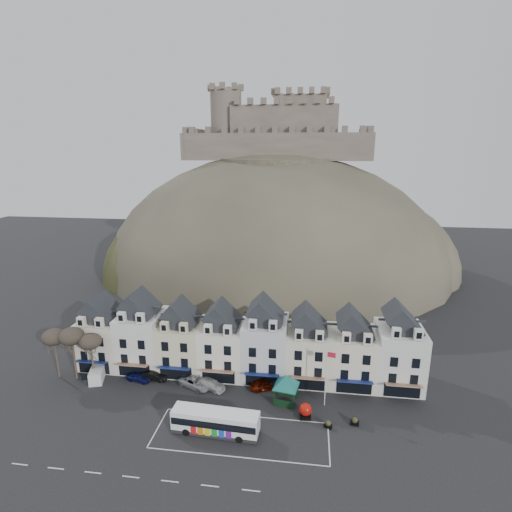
{
  "coord_description": "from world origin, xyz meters",
  "views": [
    {
      "loc": [
        9.67,
        -41.02,
        35.29
      ],
      "look_at": [
        0.8,
        24.0,
        17.43
      ],
      "focal_mm": 28.0,
      "sensor_mm": 36.0,
      "label": 1
    }
  ],
  "objects_px": {
    "flagpole": "(327,374)",
    "bus": "(216,421)",
    "car_maroon": "(265,385)",
    "car_black": "(153,375)",
    "bus_shelter": "(286,381)",
    "red_buoy": "(305,411)",
    "white_van": "(98,373)",
    "car_navy": "(139,377)",
    "car_charcoal": "(279,385)",
    "car_silver": "(195,382)",
    "car_white": "(210,384)"
  },
  "relations": [
    {
      "from": "car_maroon",
      "to": "car_charcoal",
      "type": "distance_m",
      "value": 2.16
    },
    {
      "from": "bus",
      "to": "car_navy",
      "type": "height_order",
      "value": "bus"
    },
    {
      "from": "bus_shelter",
      "to": "car_maroon",
      "type": "bearing_deg",
      "value": 151.13
    },
    {
      "from": "flagpole",
      "to": "car_black",
      "type": "xyz_separation_m",
      "value": [
        -26.59,
        2.9,
        -4.2
      ]
    },
    {
      "from": "car_black",
      "to": "car_silver",
      "type": "distance_m",
      "value": 7.16
    },
    {
      "from": "red_buoy",
      "to": "white_van",
      "type": "height_order",
      "value": "red_buoy"
    },
    {
      "from": "car_black",
      "to": "car_charcoal",
      "type": "relative_size",
      "value": 1.1
    },
    {
      "from": "flagpole",
      "to": "car_maroon",
      "type": "height_order",
      "value": "flagpole"
    },
    {
      "from": "bus_shelter",
      "to": "car_black",
      "type": "bearing_deg",
      "value": -178.06
    },
    {
      "from": "bus_shelter",
      "to": "car_maroon",
      "type": "height_order",
      "value": "bus_shelter"
    },
    {
      "from": "red_buoy",
      "to": "car_black",
      "type": "height_order",
      "value": "red_buoy"
    },
    {
      "from": "bus_shelter",
      "to": "car_navy",
      "type": "bearing_deg",
      "value": -175.82
    },
    {
      "from": "red_buoy",
      "to": "flagpole",
      "type": "height_order",
      "value": "flagpole"
    },
    {
      "from": "bus_shelter",
      "to": "car_charcoal",
      "type": "xyz_separation_m",
      "value": [
        -1.19,
        3.07,
        -2.67
      ]
    },
    {
      "from": "bus",
      "to": "white_van",
      "type": "relative_size",
      "value": 2.37
    },
    {
      "from": "flagpole",
      "to": "car_black",
      "type": "relative_size",
      "value": 1.89
    },
    {
      "from": "bus_shelter",
      "to": "red_buoy",
      "type": "bearing_deg",
      "value": -38.81
    },
    {
      "from": "red_buoy",
      "to": "car_navy",
      "type": "distance_m",
      "value": 26.56
    },
    {
      "from": "car_white",
      "to": "car_charcoal",
      "type": "relative_size",
      "value": 1.19
    },
    {
      "from": "car_navy",
      "to": "car_white",
      "type": "bearing_deg",
      "value": -79.94
    },
    {
      "from": "red_buoy",
      "to": "bus_shelter",
      "type": "bearing_deg",
      "value": 131.55
    },
    {
      "from": "flagpole",
      "to": "car_navy",
      "type": "xyz_separation_m",
      "value": [
        -28.75,
        2.27,
        -4.28
      ]
    },
    {
      "from": "bus",
      "to": "red_buoy",
      "type": "relative_size",
      "value": 5.26
    },
    {
      "from": "car_navy",
      "to": "car_charcoal",
      "type": "height_order",
      "value": "car_charcoal"
    },
    {
      "from": "flagpole",
      "to": "bus",
      "type": "bearing_deg",
      "value": -151.58
    },
    {
      "from": "bus_shelter",
      "to": "car_maroon",
      "type": "distance_m",
      "value": 4.94
    },
    {
      "from": "bus",
      "to": "bus_shelter",
      "type": "height_order",
      "value": "bus_shelter"
    },
    {
      "from": "car_black",
      "to": "car_maroon",
      "type": "bearing_deg",
      "value": -89.13
    },
    {
      "from": "white_van",
      "to": "bus_shelter",
      "type": "bearing_deg",
      "value": -21.58
    },
    {
      "from": "bus",
      "to": "car_black",
      "type": "height_order",
      "value": "bus"
    },
    {
      "from": "red_buoy",
      "to": "car_silver",
      "type": "xyz_separation_m",
      "value": [
        -16.75,
        5.05,
        -0.36
      ]
    },
    {
      "from": "flagpole",
      "to": "car_white",
      "type": "height_order",
      "value": "flagpole"
    },
    {
      "from": "car_white",
      "to": "car_black",
      "type": "bearing_deg",
      "value": 105.29
    },
    {
      "from": "car_maroon",
      "to": "car_charcoal",
      "type": "relative_size",
      "value": 1.1
    },
    {
      "from": "bus_shelter",
      "to": "red_buoy",
      "type": "height_order",
      "value": "bus_shelter"
    },
    {
      "from": "car_navy",
      "to": "car_maroon",
      "type": "distance_m",
      "value": 19.89
    },
    {
      "from": "bus_shelter",
      "to": "car_charcoal",
      "type": "height_order",
      "value": "bus_shelter"
    },
    {
      "from": "car_silver",
      "to": "car_maroon",
      "type": "distance_m",
      "value": 10.66
    },
    {
      "from": "white_van",
      "to": "car_charcoal",
      "type": "relative_size",
      "value": 1.14
    },
    {
      "from": "red_buoy",
      "to": "car_charcoal",
      "type": "height_order",
      "value": "red_buoy"
    },
    {
      "from": "car_navy",
      "to": "car_black",
      "type": "relative_size",
      "value": 0.86
    },
    {
      "from": "flagpole",
      "to": "car_navy",
      "type": "distance_m",
      "value": 29.16
    },
    {
      "from": "car_black",
      "to": "car_silver",
      "type": "bearing_deg",
      "value": -96.18
    },
    {
      "from": "flagpole",
      "to": "white_van",
      "type": "bearing_deg",
      "value": 176.95
    },
    {
      "from": "flagpole",
      "to": "white_van",
      "type": "height_order",
      "value": "flagpole"
    },
    {
      "from": "flagpole",
      "to": "car_navy",
      "type": "bearing_deg",
      "value": 175.48
    },
    {
      "from": "flagpole",
      "to": "car_charcoal",
      "type": "xyz_separation_m",
      "value": [
        -6.75,
        3.13,
        -4.27
      ]
    },
    {
      "from": "car_silver",
      "to": "car_black",
      "type": "bearing_deg",
      "value": 106.04
    },
    {
      "from": "car_maroon",
      "to": "bus",
      "type": "bearing_deg",
      "value": 134.9
    },
    {
      "from": "bus",
      "to": "car_black",
      "type": "bearing_deg",
      "value": 143.16
    }
  ]
}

